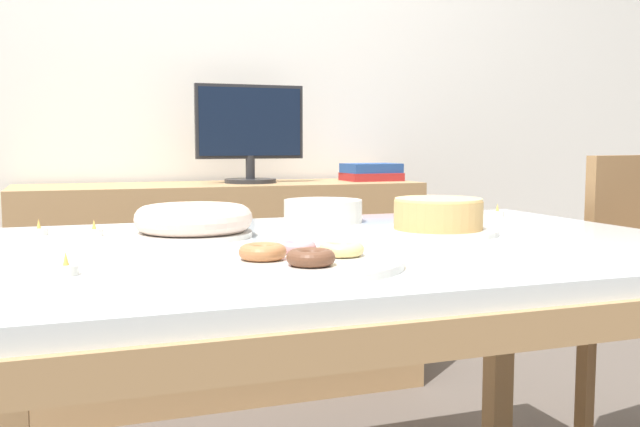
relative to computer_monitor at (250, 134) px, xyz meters
The scene contains 13 objects.
wall_back 0.43m from the computer_monitor, 110.09° to the left, with size 8.00×0.10×2.60m, color white.
dining_table 1.33m from the computer_monitor, 94.89° to the right, with size 1.55×1.09×0.77m.
sideboard 0.61m from the computer_monitor, behind, with size 1.53×0.44×0.82m.
computer_monitor is the anchor object (origin of this frame).
book_stack 0.54m from the computer_monitor, ahead, with size 0.23×0.18×0.07m.
cake_chocolate_round 1.26m from the computer_monitor, 83.96° to the right, with size 0.28×0.28×0.08m.
cake_golden_bundt 1.19m from the computer_monitor, 110.62° to the right, with size 0.26×0.26×0.07m.
pastry_platter 1.60m from the computer_monitor, 101.16° to the right, with size 0.35×0.35×0.04m.
plate_stack 0.93m from the computer_monitor, 92.08° to the right, with size 0.21×0.21×0.06m.
tealight_left_edge 1.09m from the computer_monitor, 63.00° to the right, with size 0.04×0.04×0.04m.
tealight_near_cakes 1.23m from the computer_monitor, 128.10° to the right, with size 0.04×0.04×0.04m.
tealight_right_edge 1.66m from the computer_monitor, 114.70° to the right, with size 0.04×0.04×0.04m.
tealight_centre 1.21m from the computer_monitor, 121.86° to the right, with size 0.04×0.04×0.04m.
Camera 1 is at (-0.58, -1.41, 0.98)m, focal length 40.00 mm.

